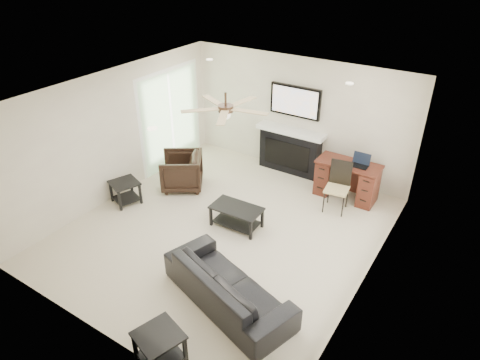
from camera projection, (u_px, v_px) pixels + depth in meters
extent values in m
plane|color=beige|center=(225.00, 230.00, 7.62)|extent=(5.50, 5.50, 0.00)
cube|color=white|center=(222.00, 94.00, 6.37)|extent=(5.00, 5.50, 0.04)
cube|color=beige|center=(298.00, 116.00, 9.00)|extent=(5.00, 0.04, 2.50)
cube|color=beige|center=(89.00, 262.00, 4.99)|extent=(5.00, 0.04, 2.50)
cube|color=beige|center=(116.00, 135.00, 8.17)|extent=(0.04, 5.50, 2.50)
cube|color=beige|center=(374.00, 215.00, 5.83)|extent=(0.04, 5.50, 2.50)
cube|color=white|center=(372.00, 212.00, 5.93)|extent=(0.04, 5.10, 2.40)
cube|color=#93BC89|center=(171.00, 119.00, 9.38)|extent=(0.04, 1.80, 2.10)
cylinder|color=#382619|center=(226.00, 108.00, 6.57)|extent=(1.40, 1.40, 0.30)
imported|color=black|center=(228.00, 286.00, 5.98)|extent=(2.24, 1.41, 0.61)
imported|color=black|center=(182.00, 171.00, 8.73)|extent=(1.12, 1.11, 0.74)
cube|color=black|center=(237.00, 217.00, 7.62)|extent=(0.92, 0.53, 0.40)
cube|color=black|center=(160.00, 348.00, 5.18)|extent=(0.65, 0.65, 0.45)
cube|color=black|center=(126.00, 192.00, 8.30)|extent=(0.64, 0.64, 0.45)
cube|color=black|center=(291.00, 131.00, 9.05)|extent=(1.52, 0.34, 1.91)
cube|color=#3C180F|center=(347.00, 180.00, 8.39)|extent=(1.22, 0.56, 0.76)
cube|color=black|center=(337.00, 188.00, 7.94)|extent=(0.48, 0.49, 0.97)
cube|color=black|center=(360.00, 161.00, 8.04)|extent=(0.33, 0.24, 0.23)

